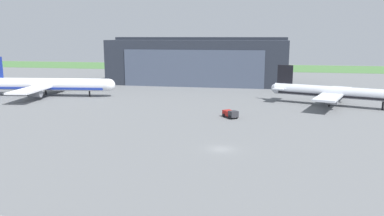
{
  "coord_description": "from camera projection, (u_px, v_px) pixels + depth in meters",
  "views": [
    {
      "loc": [
        7.51,
        -68.23,
        20.86
      ],
      "look_at": [
        -9.57,
        21.06,
        3.56
      ],
      "focal_mm": 35.63,
      "sensor_mm": 36.0,
      "label": 1
    }
  ],
  "objects": [
    {
      "name": "airliner_far_left",
      "position": [
        336.0,
        93.0,
        114.14
      ],
      "size": [
        38.56,
        32.47,
        11.74
      ],
      "color": "silver",
      "rests_on": "ground_plane"
    },
    {
      "name": "grass_field_strip",
      "position": [
        253.0,
        68.0,
        252.21
      ],
      "size": [
        440.0,
        56.0,
        0.08
      ],
      "primitive_type": "cube",
      "color": "#46733C",
      "rests_on": "ground_plane"
    },
    {
      "name": "maintenance_hangar",
      "position": [
        199.0,
        61.0,
        171.58
      ],
      "size": [
        76.43,
        34.87,
        20.23
      ],
      "color": "#232833",
      "rests_on": "ground_plane"
    },
    {
      "name": "fuel_bowser",
      "position": [
        231.0,
        114.0,
        98.02
      ],
      "size": [
        4.51,
        4.99,
        2.02
      ],
      "color": "#2D2D33",
      "rests_on": "ground_plane"
    },
    {
      "name": "airliner_far_right",
      "position": [
        47.0,
        85.0,
        133.01
      ],
      "size": [
        47.87,
        39.35,
        13.67
      ],
      "color": "white",
      "rests_on": "ground_plane"
    },
    {
      "name": "ground_plane",
      "position": [
        221.0,
        149.0,
        71.12
      ],
      "size": [
        440.0,
        440.0,
        0.0
      ],
      "primitive_type": "plane",
      "color": "slate"
    }
  ]
}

